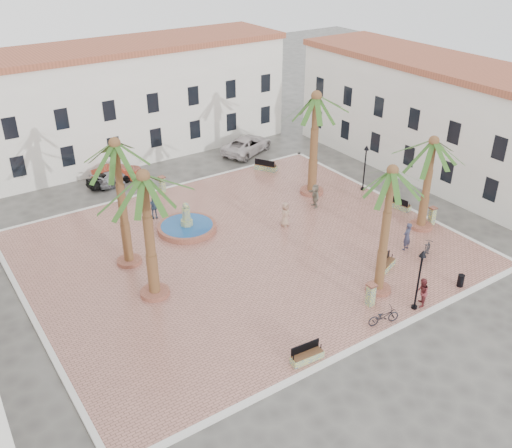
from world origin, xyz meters
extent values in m
plane|color=#56544F|center=(0.00, 0.00, 0.00)|extent=(120.00, 120.00, 0.00)
cube|color=#AD6F61|center=(0.00, 0.00, 0.07)|extent=(26.00, 22.00, 0.15)
cube|color=silver|center=(0.00, 11.00, 0.08)|extent=(26.30, 0.30, 0.16)
cube|color=silver|center=(0.00, -11.00, 0.08)|extent=(26.30, 0.30, 0.16)
cube|color=silver|center=(13.00, 0.00, 0.08)|extent=(0.30, 22.30, 0.16)
cube|color=silver|center=(-13.00, 0.00, 0.08)|extent=(0.30, 22.30, 0.16)
cube|color=white|center=(0.00, 20.00, 4.50)|extent=(30.00, 7.00, 9.00)
cube|color=#A35238|center=(0.00, 20.00, 9.25)|extent=(30.40, 7.40, 0.50)
cube|color=black|center=(-9.38, 16.52, 2.20)|extent=(1.00, 0.12, 1.60)
cube|color=black|center=(-5.62, 16.52, 2.20)|extent=(1.00, 0.12, 1.60)
cube|color=black|center=(-1.88, 16.52, 2.20)|extent=(1.00, 0.12, 1.60)
cube|color=black|center=(1.88, 16.52, 2.20)|extent=(1.00, 0.12, 1.60)
cube|color=black|center=(5.62, 16.52, 2.20)|extent=(1.00, 0.12, 1.60)
cube|color=black|center=(9.38, 16.52, 2.20)|extent=(1.00, 0.12, 1.60)
cube|color=black|center=(13.12, 16.52, 2.20)|extent=(1.00, 0.12, 1.60)
cube|color=black|center=(-9.38, 16.52, 5.20)|extent=(1.00, 0.12, 1.60)
cube|color=black|center=(-5.62, 16.52, 5.20)|extent=(1.00, 0.12, 1.60)
cube|color=black|center=(-1.88, 16.52, 5.20)|extent=(1.00, 0.12, 1.60)
cube|color=black|center=(1.88, 16.52, 5.20)|extent=(1.00, 0.12, 1.60)
cube|color=black|center=(5.62, 16.52, 5.20)|extent=(1.00, 0.12, 1.60)
cube|color=black|center=(9.38, 16.52, 5.20)|extent=(1.00, 0.12, 1.60)
cube|color=black|center=(13.12, 16.52, 5.20)|extent=(1.00, 0.12, 1.60)
cube|color=white|center=(20.00, 2.00, 4.25)|extent=(7.00, 26.00, 8.50)
cube|color=#A35238|center=(20.00, 2.00, 8.75)|extent=(7.40, 26.40, 0.50)
cube|color=black|center=(16.54, -5.77, 2.20)|extent=(0.12, 1.00, 1.60)
cube|color=black|center=(16.54, -2.06, 2.20)|extent=(0.12, 1.00, 1.60)
cube|color=black|center=(16.54, 1.65, 2.20)|extent=(0.12, 1.00, 1.60)
cube|color=black|center=(16.54, 5.37, 2.20)|extent=(0.12, 1.00, 1.60)
cube|color=black|center=(16.54, 9.08, 2.20)|extent=(0.12, 1.00, 1.60)
cube|color=black|center=(16.54, 12.80, 2.20)|extent=(0.12, 1.00, 1.60)
cube|color=black|center=(16.54, -5.77, 5.20)|extent=(0.12, 1.00, 1.60)
cube|color=black|center=(16.54, -2.06, 5.20)|extent=(0.12, 1.00, 1.60)
cube|color=black|center=(16.54, 1.65, 5.20)|extent=(0.12, 1.00, 1.60)
cube|color=black|center=(16.54, 5.37, 5.20)|extent=(0.12, 1.00, 1.60)
cube|color=black|center=(16.54, 9.08, 5.20)|extent=(0.12, 1.00, 1.60)
cube|color=black|center=(16.54, 12.80, 5.20)|extent=(0.12, 1.00, 1.60)
cylinder|color=#A05945|center=(-1.82, 4.10, 0.34)|extent=(3.95, 3.95, 0.38)
cylinder|color=#194C8C|center=(-1.82, 4.10, 0.51)|extent=(3.48, 3.48, 0.06)
cylinder|color=gray|center=(-1.82, 4.10, 0.53)|extent=(0.85, 0.85, 0.75)
cylinder|color=gray|center=(-1.82, 4.10, 1.28)|extent=(0.56, 0.56, 1.13)
sphere|color=gray|center=(-1.82, 4.10, 1.98)|extent=(0.41, 0.41, 0.41)
cylinder|color=#A05945|center=(-6.64, 2.44, 0.26)|extent=(1.50, 1.50, 0.22)
cylinder|color=brown|center=(-6.64, 2.44, 4.11)|extent=(0.49, 0.49, 7.46)
sphere|color=brown|center=(-6.64, 2.44, 7.84)|extent=(0.65, 0.65, 0.65)
cylinder|color=#A05945|center=(-6.76, -1.45, 0.27)|extent=(1.64, 1.64, 0.25)
cylinder|color=brown|center=(-6.76, -1.45, 3.86)|extent=(0.53, 0.53, 6.93)
sphere|color=brown|center=(-6.76, -1.45, 7.33)|extent=(0.72, 0.72, 0.72)
cylinder|color=#A05945|center=(3.84, -8.11, 0.26)|extent=(1.42, 1.42, 0.21)
cylinder|color=brown|center=(3.84, -8.11, 3.92)|extent=(0.46, 0.46, 7.11)
sphere|color=brown|center=(3.84, -8.11, 7.47)|extent=(0.62, 0.62, 0.62)
cylinder|color=#A05945|center=(11.51, -4.36, 0.27)|extent=(1.55, 1.55, 0.23)
cylinder|color=brown|center=(11.51, -4.36, 3.35)|extent=(0.50, 0.50, 5.93)
sphere|color=brown|center=(11.51, -4.36, 6.31)|extent=(0.68, 0.68, 0.68)
cylinder|color=#A05945|center=(8.82, 4.05, 0.28)|extent=(1.77, 1.77, 0.27)
cylinder|color=brown|center=(8.82, 4.05, 4.02)|extent=(0.58, 0.58, 7.21)
sphere|color=brown|center=(8.82, 4.05, 7.62)|extent=(0.78, 0.78, 0.78)
cube|color=gray|center=(-3.07, -10.40, 0.33)|extent=(1.69, 0.63, 0.37)
cube|color=#56351E|center=(-3.07, -10.40, 0.55)|extent=(1.60, 0.58, 0.06)
cube|color=black|center=(-3.05, -10.20, 0.79)|extent=(1.56, 0.16, 0.46)
cylinder|color=black|center=(-3.85, -10.34, 0.66)|extent=(0.05, 0.05, 0.28)
cylinder|color=black|center=(-2.29, -10.46, 0.66)|extent=(0.05, 0.05, 0.28)
cube|color=gray|center=(5.83, -6.76, 0.33)|extent=(1.70, 1.03, 0.36)
cube|color=#56351E|center=(5.83, -6.76, 0.54)|extent=(1.60, 0.96, 0.05)
cube|color=black|center=(5.76, -6.57, 0.78)|extent=(1.46, 0.58, 0.45)
cylinder|color=black|center=(5.11, -7.03, 0.65)|extent=(0.05, 0.05, 0.27)
cylinder|color=black|center=(6.55, -6.49, 0.65)|extent=(0.05, 0.05, 0.27)
cube|color=gray|center=(12.40, -1.54, 0.34)|extent=(0.78, 1.74, 0.37)
cube|color=#56351E|center=(12.40, -1.54, 0.55)|extent=(0.72, 1.64, 0.06)
cube|color=black|center=(12.20, -1.57, 0.80)|extent=(0.30, 1.57, 0.47)
cylinder|color=black|center=(12.53, -2.32, 0.66)|extent=(0.05, 0.05, 0.28)
cylinder|color=black|center=(12.27, -0.76, 0.66)|extent=(0.05, 0.05, 0.28)
cube|color=gray|center=(8.40, 9.57, 0.36)|extent=(1.46, 1.88, 0.41)
cube|color=#56351E|center=(8.40, 9.57, 0.59)|extent=(1.36, 1.76, 0.06)
cube|color=black|center=(8.20, 9.45, 0.87)|extent=(0.97, 1.52, 0.52)
cylinder|color=black|center=(8.86, 8.83, 0.72)|extent=(0.05, 0.05, 0.31)
cylinder|color=black|center=(7.93, 10.32, 0.72)|extent=(0.05, 0.05, 0.31)
cylinder|color=black|center=(4.27, -10.40, 0.22)|extent=(0.32, 0.32, 0.14)
cylinder|color=black|center=(4.27, -10.40, 1.85)|extent=(0.11, 0.11, 3.22)
cone|color=black|center=(4.27, -10.40, 3.60)|extent=(0.39, 0.39, 0.36)
sphere|color=beige|center=(4.27, -10.40, 3.46)|extent=(0.21, 0.21, 0.21)
cylinder|color=black|center=(12.40, 2.26, 0.22)|extent=(0.32, 0.32, 0.14)
cylinder|color=black|center=(12.40, 2.26, 1.85)|extent=(0.11, 0.11, 3.22)
cone|color=black|center=(12.40, 2.26, 3.59)|extent=(0.39, 0.39, 0.36)
sphere|color=beige|center=(12.40, 2.26, 3.46)|extent=(0.21, 0.21, 0.21)
cube|color=gray|center=(2.50, -8.84, 0.77)|extent=(0.38, 0.38, 1.23)
cube|color=#A05945|center=(2.50, -8.84, 1.43)|extent=(0.48, 0.48, 0.09)
cube|color=gray|center=(-0.58, 10.40, 0.75)|extent=(0.40, 0.40, 1.20)
cube|color=#A05945|center=(-0.58, 10.40, 1.40)|extent=(0.51, 0.51, 0.09)
cube|color=gray|center=(12.40, -4.47, 0.75)|extent=(0.40, 0.40, 1.20)
cube|color=#A05945|center=(12.40, -4.47, 1.39)|extent=(0.50, 0.50, 0.09)
cylinder|color=black|center=(8.01, -10.40, 0.52)|extent=(0.38, 0.38, 0.73)
imported|color=#2E2F44|center=(8.47, -5.82, 1.08)|extent=(0.75, 0.56, 1.86)
imported|color=black|center=(1.92, -10.40, 0.61)|extent=(1.84, 1.02, 0.92)
imported|color=maroon|center=(4.71, -10.40, 0.99)|extent=(1.03, 1.02, 1.68)
imported|color=black|center=(8.82, -7.16, 0.67)|extent=(1.78, 1.17, 1.04)
imported|color=#9E7B65|center=(3.99, 0.93, 1.01)|extent=(0.99, 0.83, 1.72)
imported|color=#32475E|center=(-2.88, 6.93, 0.96)|extent=(1.01, 0.59, 1.62)
imported|color=#4E4D53|center=(-3.81, 10.40, 1.06)|extent=(0.91, 1.29, 1.83)
imported|color=gray|center=(7.51, 2.08, 1.02)|extent=(0.97, 1.69, 1.73)
imported|color=black|center=(-3.31, 14.26, 0.61)|extent=(3.80, 2.04, 1.23)
imported|color=maroon|center=(-2.48, 14.66, 0.66)|extent=(4.23, 2.30, 1.32)
imported|color=#97979F|center=(-2.62, 14.50, 0.62)|extent=(4.58, 3.23, 1.23)
imported|color=beige|center=(9.48, 14.05, 0.76)|extent=(5.99, 4.48, 1.51)
camera|label=1|loc=(-16.60, -26.22, 18.74)|focal=40.00mm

